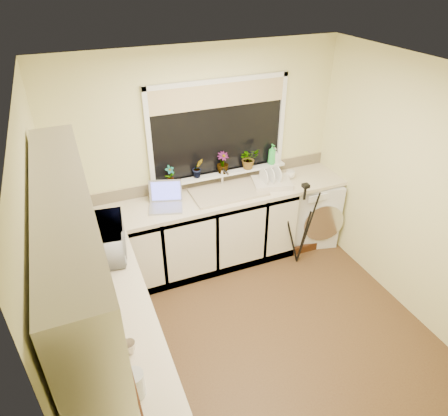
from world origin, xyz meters
TOP-DOWN VIEW (x-y plane):
  - floor at (0.00, 0.00)m, footprint 3.20×3.20m
  - ceiling at (0.00, 0.00)m, footprint 3.20×3.20m
  - wall_back at (0.00, 1.50)m, footprint 3.20×0.00m
  - wall_front at (0.00, -1.50)m, footprint 3.20×0.00m
  - wall_left at (-1.60, 0.00)m, footprint 0.00×3.00m
  - wall_right at (1.60, 0.00)m, footprint 0.00×3.00m
  - base_cabinet_back at (-0.33, 1.20)m, footprint 2.55×0.60m
  - base_cabinet_left at (-1.30, -0.30)m, footprint 0.54×2.40m
  - worktop_back at (0.00, 1.20)m, footprint 3.20×0.60m
  - worktop_left at (-1.30, -0.30)m, footprint 0.60×2.40m
  - upper_cabinet at (-1.44, -0.45)m, footprint 0.28×1.90m
  - splashback_left at (-1.59, -0.30)m, footprint 0.02×2.40m
  - splashback_back at (0.00, 1.49)m, footprint 3.20×0.02m
  - window_glass at (0.20, 1.49)m, footprint 1.50×0.02m
  - window_blind at (0.20, 1.46)m, footprint 1.50×0.02m
  - windowsill at (0.20, 1.43)m, footprint 1.60×0.14m
  - sink at (0.20, 1.20)m, footprint 0.82×0.46m
  - faucet at (0.20, 1.38)m, footprint 0.03×0.03m
  - washing_machine at (1.32, 1.19)m, footprint 0.72×0.70m
  - laptop at (-0.51, 1.21)m, footprint 0.42×0.38m
  - kettle at (-1.22, 0.50)m, footprint 0.17×0.17m
  - dish_rack at (0.73, 1.17)m, footprint 0.49×0.42m
  - tripod at (0.94, 0.79)m, footprint 0.62×0.62m
  - glass_jug at (-1.27, -0.85)m, footprint 0.12×0.12m
  - steel_jar at (-1.35, -0.17)m, footprint 0.08×0.08m
  - microwave at (-1.24, 0.61)m, footprint 0.44×0.59m
  - plant_a at (-0.40, 1.39)m, footprint 0.13×0.11m
  - plant_b at (-0.07, 1.42)m, footprint 0.13×0.11m
  - plant_c at (0.22, 1.42)m, footprint 0.14×0.14m
  - plant_d at (0.54, 1.41)m, footprint 0.24×0.21m
  - soap_bottle_green at (0.85, 1.41)m, footprint 0.10×0.10m
  - soap_bottle_clear at (0.89, 1.42)m, footprint 0.10×0.10m
  - cup_back at (1.02, 1.25)m, footprint 0.13×0.13m
  - cup_left at (-1.25, -0.53)m, footprint 0.12×0.12m

SIDE VIEW (x-z plane):
  - floor at x=0.00m, z-range 0.00..0.00m
  - washing_machine at x=1.32m, z-range 0.00..0.85m
  - base_cabinet_back at x=-0.33m, z-range 0.00..0.86m
  - base_cabinet_left at x=-1.30m, z-range 0.00..0.86m
  - tripod at x=0.94m, z-range 0.00..1.06m
  - worktop_back at x=0.00m, z-range 0.86..0.90m
  - worktop_left at x=-1.30m, z-range 0.86..0.90m
  - sink at x=0.20m, z-range 0.90..0.93m
  - dish_rack at x=0.73m, z-range 0.90..0.96m
  - cup_left at x=-1.25m, z-range 0.90..0.99m
  - cup_back at x=1.02m, z-range 0.90..0.99m
  - steel_jar at x=-1.35m, z-range 0.90..1.02m
  - laptop at x=-0.51m, z-range 0.84..1.10m
  - splashback_back at x=0.00m, z-range 0.90..1.04m
  - glass_jug at x=-1.27m, z-range 0.90..1.08m
  - kettle at x=-1.22m, z-range 0.90..1.12m
  - faucet at x=0.20m, z-range 0.90..1.14m
  - windowsill at x=0.20m, z-range 1.02..1.05m
  - microwave at x=-1.24m, z-range 0.90..1.20m
  - splashback_left at x=-1.59m, z-range 0.90..1.35m
  - soap_bottle_clear at x=0.89m, z-range 1.05..1.24m
  - plant_a at x=-0.40m, z-range 1.05..1.26m
  - plant_b at x=-0.07m, z-range 1.05..1.27m
  - soap_bottle_green at x=0.85m, z-range 1.05..1.30m
  - plant_c at x=0.22m, z-range 1.05..1.30m
  - plant_d at x=0.54m, z-range 1.05..1.30m
  - wall_back at x=0.00m, z-range -0.38..2.83m
  - wall_front at x=0.00m, z-range -0.38..2.83m
  - wall_left at x=-1.60m, z-range -0.27..2.73m
  - wall_right at x=1.60m, z-range -0.27..2.73m
  - window_glass at x=0.20m, z-range 1.05..2.05m
  - upper_cabinet at x=-1.44m, z-range 1.45..2.15m
  - window_blind at x=0.20m, z-range 1.80..2.05m
  - ceiling at x=0.00m, z-range 2.45..2.45m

